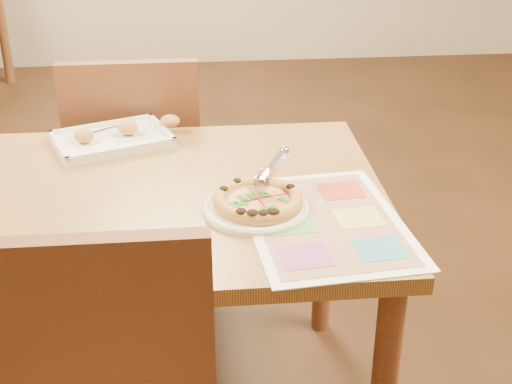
{
  "coord_description": "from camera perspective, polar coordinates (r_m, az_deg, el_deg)",
  "views": [
    {
      "loc": [
        0.19,
        -1.56,
        1.51
      ],
      "look_at": [
        0.32,
        -0.11,
        0.77
      ],
      "focal_mm": 50.0,
      "sensor_mm": 36.0,
      "label": 1
    }
  ],
  "objects": [
    {
      "name": "dining_table",
      "position": [
        1.8,
        -10.72,
        -2.64
      ],
      "size": [
        1.3,
        0.85,
        0.72
      ],
      "color": "#A07640",
      "rests_on": "ground"
    },
    {
      "name": "chair_far",
      "position": [
        2.37,
        -9.55,
        3.11
      ],
      "size": [
        0.42,
        0.42,
        0.47
      ],
      "rotation": [
        0.0,
        0.0,
        3.14
      ],
      "color": "brown",
      "rests_on": "ground"
    },
    {
      "name": "plate",
      "position": [
        1.65,
        0.0,
        -1.34
      ],
      "size": [
        0.25,
        0.25,
        0.01
      ],
      "primitive_type": "cylinder",
      "rotation": [
        0.0,
        0.0,
        -0.0
      ],
      "color": "white",
      "rests_on": "dining_table"
    },
    {
      "name": "pizza",
      "position": [
        1.65,
        0.16,
        -0.68
      ],
      "size": [
        0.21,
        0.21,
        0.03
      ],
      "rotation": [
        0.0,
        0.0,
        0.27
      ],
      "color": "gold",
      "rests_on": "plate"
    },
    {
      "name": "pizza_cutter",
      "position": [
        1.66,
        1.12,
        1.65
      ],
      "size": [
        0.1,
        0.12,
        0.08
      ],
      "rotation": [
        0.0,
        0.0,
        0.92
      ],
      "color": "silver",
      "rests_on": "pizza"
    },
    {
      "name": "appetizer_tray",
      "position": [
        2.05,
        -11.17,
        4.23
      ],
      "size": [
        0.37,
        0.31,
        0.06
      ],
      "rotation": [
        0.0,
        0.0,
        0.36
      ],
      "color": "white",
      "rests_on": "dining_table"
    },
    {
      "name": "menu",
      "position": [
        1.61,
        5.51,
        -2.38
      ],
      "size": [
        0.39,
        0.51,
        0.0
      ],
      "primitive_type": "cube",
      "rotation": [
        0.0,
        0.0,
        0.1
      ],
      "color": "white",
      "rests_on": "dining_table"
    }
  ]
}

